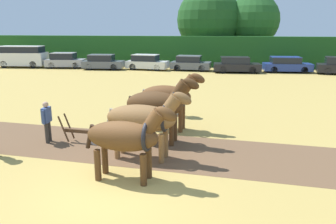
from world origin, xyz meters
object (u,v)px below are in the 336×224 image
parked_car_far_right (287,65)px  farmer_beside_team (180,97)px  parked_van (22,56)px  parked_car_center_left (103,62)px  tree_far_left (209,20)px  plow (84,135)px  farmer_at_plow (47,119)px  draft_horse_trail_right (168,96)px  parked_car_right (236,65)px  draft_horse_lead_left (126,137)px  draft_horse_trail_left (158,104)px  parked_car_center (147,62)px  draft_horse_lead_right (144,119)px  tree_left (253,20)px  parked_car_center_right (190,63)px  parked_car_left (65,61)px

parked_car_far_right → farmer_beside_team: bearing=-118.2°
parked_van → parked_car_center_left: bearing=-7.9°
farmer_beside_team → tree_far_left: bearing=117.0°
plow → farmer_at_plow: farmer_at_plow is taller
tree_far_left → draft_horse_trail_right: 27.76m
farmer_at_plow → parked_car_right: (7.23, 20.90, -0.17)m
draft_horse_lead_left → draft_horse_trail_left: size_ratio=0.95×
tree_far_left → parked_car_center: size_ratio=2.05×
tree_far_left → parked_car_center_left: bearing=-138.1°
draft_horse_lead_right → parked_van: bearing=134.3°
tree_far_left → tree_left: (5.13, 0.47, -0.07)m
farmer_at_plow → parked_car_right: size_ratio=0.35×
farmer_beside_team → parked_car_center_right: farmer_beside_team is taller
parked_car_center → draft_horse_lead_right: bearing=-70.2°
parked_car_center_left → parked_car_center: size_ratio=0.97×
tree_left → plow: 31.53m
parked_car_center → parked_car_far_right: (13.39, 0.42, -0.02)m
draft_horse_lead_right → parked_car_far_right: draft_horse_lead_right is taller
draft_horse_lead_left → parked_car_far_right: draft_horse_lead_left is taller
farmer_beside_team → parked_car_right: bearing=106.2°
draft_horse_lead_left → plow: (-2.40, 2.54, -0.94)m
draft_horse_trail_left → draft_horse_lead_left: bearing=-90.0°
tree_far_left → parked_car_right: (3.20, -8.94, -4.27)m
parked_car_center_left → farmer_beside_team: bearing=-62.9°
farmer_at_plow → farmer_beside_team: bearing=40.4°
tree_far_left → draft_horse_lead_right: size_ratio=3.01×
parked_car_center_right → farmer_beside_team: bearing=-82.2°
tree_far_left → plow: (-2.67, -29.73, -4.66)m
farmer_beside_team → parked_car_center_right: 17.20m
tree_far_left → draft_horse_lead_left: size_ratio=3.26×
draft_horse_trail_left → farmer_beside_team: size_ratio=1.73×
plow → parked_car_far_right: bearing=67.8°
tree_far_left → draft_horse_lead_left: tree_far_left is taller
draft_horse_lead_right → draft_horse_trail_left: 1.59m
parked_car_left → farmer_at_plow: bearing=-73.5°
tree_left → draft_horse_trail_right: size_ratio=2.85×
draft_horse_lead_left → farmer_at_plow: (-3.76, 2.43, -0.38)m
farmer_at_plow → parked_van: bearing=119.2°
draft_horse_lead_left → parked_car_right: size_ratio=0.61×
draft_horse_lead_right → parked_car_center_left: 23.86m
tree_far_left → parked_car_left: size_ratio=2.10×
draft_horse_trail_left → parked_van: bearing=136.6°
tree_left → parked_car_center: bearing=-140.1°
parked_car_center → parked_car_far_right: bearing=8.1°
farmer_at_plow → parked_car_center: (-1.50, 21.41, -0.15)m
parked_van → parked_car_far_right: bearing=-4.9°
parked_car_center_left → parked_car_center_right: bearing=0.1°
plow → parked_car_right: 21.61m
draft_horse_trail_left → farmer_beside_team: 3.79m
plow → parked_car_center_right: (1.46, 21.51, 0.38)m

